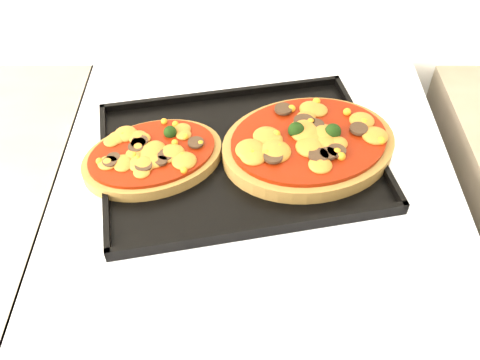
# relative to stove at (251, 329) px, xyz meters

# --- Properties ---
(stove) EXTENTS (0.60, 0.60, 0.91)m
(stove) POSITION_rel_stove_xyz_m (0.00, 0.00, 0.00)
(stove) COLOR white
(stove) RESTS_ON floor
(baking_tray) EXTENTS (0.46, 0.37, 0.02)m
(baking_tray) POSITION_rel_stove_xyz_m (-0.02, 0.04, 0.47)
(baking_tray) COLOR black
(baking_tray) RESTS_ON stove
(pizza_left) EXTENTS (0.25, 0.21, 0.03)m
(pizza_left) POSITION_rel_stove_xyz_m (-0.15, 0.02, 0.48)
(pizza_left) COLOR olive
(pizza_left) RESTS_ON baking_tray
(pizza_right) EXTENTS (0.31, 0.27, 0.04)m
(pizza_right) POSITION_rel_stove_xyz_m (0.08, 0.05, 0.48)
(pizza_right) COLOR olive
(pizza_right) RESTS_ON baking_tray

